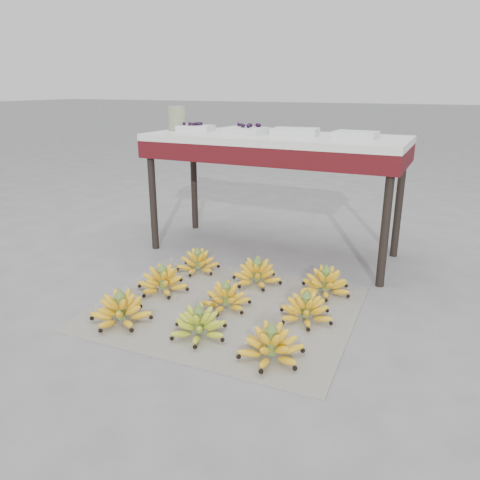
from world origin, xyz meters
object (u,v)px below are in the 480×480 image
at_px(tray_far_right, 356,135).
at_px(glass_jar, 177,118).
at_px(bunch_front_right, 271,345).
at_px(bunch_back_center, 257,274).
at_px(newspaper_mat, 226,308).
at_px(bunch_mid_center, 226,298).
at_px(tray_left, 246,130).
at_px(vendor_table, 274,149).
at_px(bunch_front_left, 121,310).
at_px(bunch_mid_right, 306,309).
at_px(bunch_front_center, 199,325).
at_px(bunch_mid_left, 163,281).
at_px(bunch_back_right, 326,283).
at_px(bunch_back_left, 198,263).
at_px(tray_far_left, 195,128).
at_px(tray_right, 295,132).

xyz_separation_m(tray_far_right, glass_jar, (-1.21, -0.01, 0.06)).
xyz_separation_m(bunch_front_right, bunch_back_center, (-0.35, 0.67, 0.00)).
bearing_deg(newspaper_mat, tray_far_right, 66.17).
height_order(bunch_mid_center, tray_left, tray_left).
height_order(vendor_table, tray_far_right, tray_far_right).
distance_m(newspaper_mat, glass_jar, 1.48).
bearing_deg(newspaper_mat, bunch_front_left, -137.49).
relative_size(bunch_front_left, bunch_mid_right, 0.88).
height_order(bunch_front_center, tray_left, tray_left).
bearing_deg(tray_left, bunch_mid_left, -98.08).
relative_size(bunch_mid_left, bunch_mid_right, 0.86).
bearing_deg(tray_left, bunch_back_right, -34.50).
xyz_separation_m(bunch_mid_right, tray_far_right, (-0.01, 0.86, 0.73)).
distance_m(bunch_front_center, vendor_table, 1.34).
bearing_deg(bunch_front_left, bunch_back_left, 86.74).
relative_size(bunch_front_left, bunch_mid_left, 1.03).
bearing_deg(bunch_mid_center, bunch_back_left, 114.79).
bearing_deg(bunch_mid_center, bunch_mid_right, -14.67).
bearing_deg(bunch_mid_right, newspaper_mat, -153.18).
bearing_deg(tray_far_left, tray_far_right, -0.44).
height_order(bunch_back_left, bunch_back_center, bunch_back_center).
xyz_separation_m(newspaper_mat, bunch_back_center, (0.02, 0.34, 0.06)).
distance_m(tray_left, glass_jar, 0.54).
distance_m(bunch_front_left, bunch_mid_right, 0.87).
xyz_separation_m(bunch_mid_center, glass_jar, (-0.82, 0.89, 0.79)).
xyz_separation_m(newspaper_mat, tray_far_left, (-0.68, 0.91, 0.79)).
distance_m(newspaper_mat, tray_far_left, 1.38).
relative_size(bunch_mid_left, tray_far_left, 1.17).
bearing_deg(bunch_front_center, tray_right, 103.22).
bearing_deg(bunch_front_right, bunch_mid_center, 128.42).
bearing_deg(bunch_back_left, glass_jar, 117.78).
relative_size(bunch_front_right, bunch_back_center, 0.89).
bearing_deg(tray_left, bunch_front_center, -75.46).
bearing_deg(tray_far_right, bunch_back_center, -123.86).
bearing_deg(tray_left, bunch_front_right, -61.04).
xyz_separation_m(tray_far_left, tray_far_right, (1.08, -0.01, -0.00)).
bearing_deg(bunch_front_right, glass_jar, 124.13).
bearing_deg(tray_left, bunch_mid_right, -49.81).
bearing_deg(tray_right, tray_far_left, 178.73).
bearing_deg(bunch_mid_center, bunch_front_right, -62.30).
bearing_deg(newspaper_mat, tray_right, 88.03).
height_order(bunch_front_center, bunch_mid_center, bunch_front_center).
bearing_deg(newspaper_mat, bunch_back_right, 43.16).
relative_size(newspaper_mat, bunch_front_left, 4.24).
xyz_separation_m(vendor_table, tray_left, (-0.18, -0.03, 0.11)).
height_order(bunch_front_center, bunch_back_left, bunch_front_center).
bearing_deg(bunch_mid_right, bunch_back_center, 162.63).
distance_m(bunch_front_right, vendor_table, 1.44).
distance_m(bunch_front_center, tray_far_left, 1.57).
distance_m(bunch_front_center, bunch_mid_center, 0.30).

